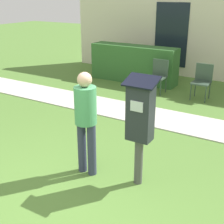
# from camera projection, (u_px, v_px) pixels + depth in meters

# --- Properties ---
(ground_plane) EXTENTS (40.00, 40.00, 0.00)m
(ground_plane) POSITION_uv_depth(u_px,v_px,m) (68.00, 204.00, 4.10)
(ground_plane) COLOR #517A33
(sidewalk) EXTENTS (12.00, 1.10, 0.02)m
(sidewalk) POSITION_uv_depth(u_px,v_px,m) (165.00, 119.00, 6.81)
(sidewalk) COLOR beige
(sidewalk) RESTS_ON ground
(building_facade) EXTENTS (10.00, 0.26, 3.20)m
(building_facade) POSITION_uv_depth(u_px,v_px,m) (217.00, 28.00, 9.35)
(building_facade) COLOR beige
(building_facade) RESTS_ON ground
(parking_meter) EXTENTS (0.44, 0.31, 1.59)m
(parking_meter) POSITION_uv_depth(u_px,v_px,m) (140.00, 118.00, 4.19)
(parking_meter) COLOR #4C4C4C
(parking_meter) RESTS_ON ground
(person_standing) EXTENTS (0.32, 0.32, 1.58)m
(person_standing) POSITION_uv_depth(u_px,v_px,m) (86.00, 116.00, 4.49)
(person_standing) COLOR #333851
(person_standing) RESTS_ON ground
(outdoor_chair_left) EXTENTS (0.44, 0.44, 0.90)m
(outdoor_chair_left) POSITION_uv_depth(u_px,v_px,m) (159.00, 74.00, 8.46)
(outdoor_chair_left) COLOR #334738
(outdoor_chair_left) RESTS_ON ground
(outdoor_chair_middle) EXTENTS (0.44, 0.44, 0.90)m
(outdoor_chair_middle) POSITION_uv_depth(u_px,v_px,m) (202.00, 79.00, 7.95)
(outdoor_chair_middle) COLOR #334738
(outdoor_chair_middle) RESTS_ON ground
(hedge_row) EXTENTS (2.70, 0.60, 1.10)m
(hedge_row) POSITION_uv_depth(u_px,v_px,m) (134.00, 64.00, 9.51)
(hedge_row) COLOR #33662D
(hedge_row) RESTS_ON ground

